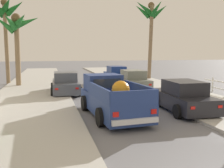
# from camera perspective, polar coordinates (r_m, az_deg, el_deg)

# --- Properties ---
(sidewalk_left) EXTENTS (4.89, 60.00, 0.12)m
(sidewalk_left) POSITION_cam_1_polar(r_m,az_deg,el_deg) (15.81, -17.96, -3.61)
(sidewalk_left) COLOR #B2AFA8
(sidewalk_left) RESTS_ON ground
(sidewalk_right) EXTENTS (4.89, 60.00, 0.12)m
(sidewalk_right) POSITION_cam_1_polar(r_m,az_deg,el_deg) (17.91, 14.43, -2.24)
(sidewalk_right) COLOR #B2AFA8
(sidewalk_right) RESTS_ON ground
(curb_left) EXTENTS (0.16, 60.00, 0.10)m
(curb_left) POSITION_cam_1_polar(r_m,az_deg,el_deg) (15.77, -14.16, -3.54)
(curb_left) COLOR silver
(curb_left) RESTS_ON ground
(curb_right) EXTENTS (0.16, 60.00, 0.10)m
(curb_right) POSITION_cam_1_polar(r_m,az_deg,el_deg) (17.44, 11.40, -2.44)
(curb_right) COLOR silver
(curb_right) RESTS_ON ground
(pickup_truck) EXTENTS (2.49, 5.33, 1.80)m
(pickup_truck) POSITION_cam_1_polar(r_m,az_deg,el_deg) (11.78, -0.13, -3.25)
(pickup_truck) COLOR navy
(pickup_truck) RESTS_ON ground
(car_left_near) EXTENTS (2.14, 4.31, 1.54)m
(car_left_near) POSITION_cam_1_polar(r_m,az_deg,el_deg) (13.07, 15.67, -2.84)
(car_left_near) COLOR black
(car_left_near) RESTS_ON ground
(car_right_near) EXTENTS (2.10, 4.29, 1.54)m
(car_right_near) POSITION_cam_1_polar(r_m,az_deg,el_deg) (19.78, 4.72, 0.75)
(car_right_near) COLOR slate
(car_right_near) RESTS_ON ground
(car_right_mid) EXTENTS (2.03, 4.26, 1.54)m
(car_right_mid) POSITION_cam_1_polar(r_m,az_deg,el_deg) (25.14, 1.03, 2.16)
(car_right_mid) COLOR navy
(car_right_mid) RESTS_ON ground
(car_left_far) EXTENTS (2.08, 4.29, 1.54)m
(car_left_far) POSITION_cam_1_polar(r_m,az_deg,el_deg) (18.19, -10.46, 0.09)
(car_left_far) COLOR #474C56
(car_left_far) RESTS_ON ground
(palm_tree_right_fore) EXTENTS (4.14, 4.08, 8.07)m
(palm_tree_right_fore) POSITION_cam_1_polar(r_m,az_deg,el_deg) (27.43, 8.75, 14.56)
(palm_tree_right_fore) COLOR #846B4C
(palm_tree_right_fore) RESTS_ON ground
(palm_tree_right_mid) EXTENTS (3.70, 3.32, 7.64)m
(palm_tree_right_mid) POSITION_cam_1_polar(r_m,az_deg,el_deg) (25.13, -23.09, 14.13)
(palm_tree_right_mid) COLOR #846B4C
(palm_tree_right_mid) RESTS_ON ground
(palm_tree_left_back) EXTENTS (3.81, 3.33, 6.14)m
(palm_tree_left_back) POSITION_cam_1_polar(r_m,az_deg,el_deg) (23.07, -20.74, 11.66)
(palm_tree_left_back) COLOR #846B4C
(palm_tree_left_back) RESTS_ON ground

